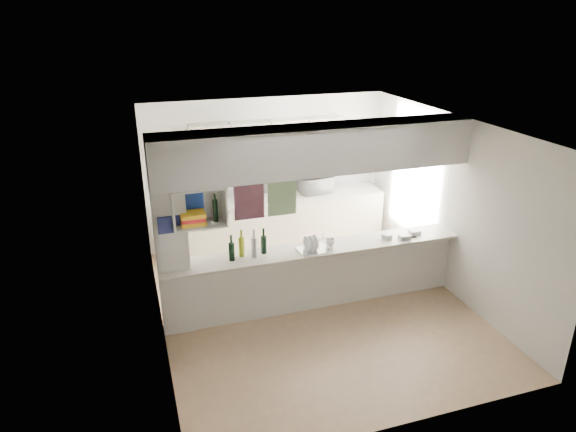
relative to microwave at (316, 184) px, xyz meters
name	(u,v)px	position (x,y,z in m)	size (l,w,h in m)	color
floor	(314,306)	(-0.82, -2.15, -1.07)	(4.80, 4.80, 0.00)	#9B765A
ceiling	(318,126)	(-0.82, -2.15, 1.53)	(4.80, 4.80, 0.00)	white
wall_back	(267,172)	(-0.82, 0.25, 0.23)	(4.20, 4.20, 0.00)	silver
wall_left	(155,243)	(-2.92, -2.15, 0.23)	(4.80, 4.80, 0.00)	silver
wall_right	(451,205)	(1.28, -2.15, 0.23)	(4.80, 4.80, 0.00)	silver
servery_partition	(304,198)	(-1.00, -2.15, 0.59)	(4.20, 0.50, 2.60)	silver
cubby_shelf	(197,208)	(-2.39, -2.21, 0.64)	(0.65, 0.35, 0.50)	white
kitchen_run	(280,202)	(-0.66, -0.01, -0.25)	(3.60, 0.63, 2.24)	beige
microwave	(316,184)	(0.00, 0.00, 0.00)	(0.55, 0.37, 0.30)	white
bowl	(319,175)	(0.04, -0.03, 0.18)	(0.25, 0.25, 0.06)	navy
dish_rack	(313,244)	(-0.87, -2.20, -0.06)	(0.44, 0.35, 0.23)	silver
cup	(330,242)	(-0.61, -2.17, -0.09)	(0.13, 0.13, 0.10)	white
wine_bottles	(248,247)	(-1.75, -2.12, -0.01)	(0.53, 0.16, 0.39)	black
plastic_tubs	(400,235)	(0.45, -2.20, -0.12)	(0.60, 0.23, 0.08)	silver
utensil_jar	(247,196)	(-1.26, 0.00, -0.08)	(0.10, 0.10, 0.14)	black
knife_block	(276,190)	(-0.73, 0.03, -0.05)	(0.11, 0.08, 0.21)	#4D341A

